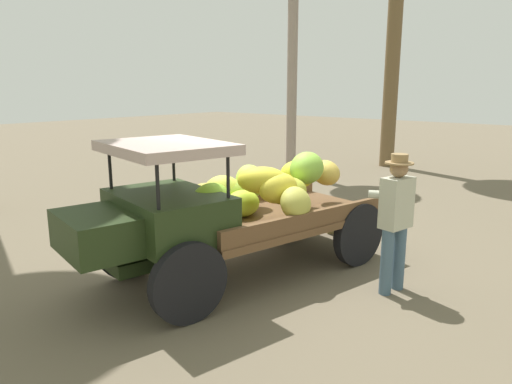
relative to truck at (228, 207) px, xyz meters
The scene contains 4 objects.
ground_plane 1.21m from the truck, behind, with size 60.00×60.00×0.00m, color #6C5F4B.
truck is the anchor object (origin of this frame).
farmer 2.15m from the truck, 115.19° to the left, with size 0.52×0.49×1.75m.
wooden_crate 2.90m from the truck, behind, with size 0.59×0.39×0.41m, color olive.
Camera 1 is at (5.23, 4.30, 2.54)m, focal length 33.21 mm.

